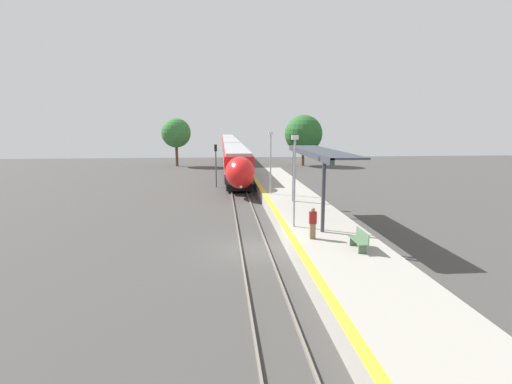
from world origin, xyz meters
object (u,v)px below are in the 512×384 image
at_px(person_waiting, 313,223).
at_px(lamppost_near, 294,175).
at_px(railway_signal, 216,161).
at_px(platform_bench, 360,239).
at_px(lamppost_mid, 271,158).
at_px(train, 231,150).

bearing_deg(person_waiting, lamppost_near, 101.51).
height_order(railway_signal, lamppost_near, lamppost_near).
xyz_separation_m(platform_bench, lamppost_near, (-2.27, 4.40, 2.46)).
relative_size(platform_bench, person_waiting, 1.01).
distance_m(person_waiting, lamppost_mid, 13.37).
xyz_separation_m(platform_bench, railway_signal, (-6.86, 24.86, 1.37)).
height_order(person_waiting, lamppost_mid, lamppost_mid).
height_order(platform_bench, person_waiting, person_waiting).
relative_size(platform_bench, lamppost_mid, 0.31).
relative_size(person_waiting, lamppost_mid, 0.31).
distance_m(railway_signal, lamppost_near, 21.00).
distance_m(person_waiting, lamppost_near, 3.30).
bearing_deg(platform_bench, lamppost_near, 117.30).
bearing_deg(train, platform_bench, -84.94).
bearing_deg(platform_bench, train, 95.06).
xyz_separation_m(railway_signal, lamppost_near, (4.59, -20.46, 1.09)).
height_order(train, platform_bench, train).
height_order(person_waiting, railway_signal, railway_signal).
bearing_deg(railway_signal, lamppost_near, -77.36).
xyz_separation_m(person_waiting, railway_signal, (-5.09, 22.94, 1.02)).
bearing_deg(lamppost_mid, railway_signal, 115.23).
height_order(railway_signal, lamppost_mid, lamppost_mid).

